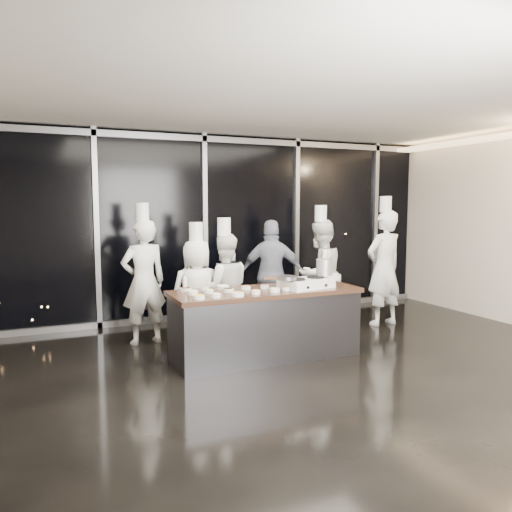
{
  "coord_description": "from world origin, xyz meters",
  "views": [
    {
      "loc": [
        -2.68,
        -4.86,
        2.0
      ],
      "look_at": [
        -0.0,
        1.2,
        1.3
      ],
      "focal_mm": 35.0,
      "sensor_mm": 36.0,
      "label": 1
    }
  ],
  "objects_px": {
    "chef_center": "(224,288)",
    "demo_counter": "(266,323)",
    "stock_pot": "(324,267)",
    "chef_side": "(384,267)",
    "frying_pan": "(286,278)",
    "guest": "(272,274)",
    "chef_right": "(320,274)",
    "chef_far_left": "(144,281)",
    "stove": "(306,283)",
    "chef_left": "(197,292)"
  },
  "relations": [
    {
      "from": "stove",
      "to": "frying_pan",
      "type": "distance_m",
      "value": 0.35
    },
    {
      "from": "frying_pan",
      "to": "stock_pot",
      "type": "xyz_separation_m",
      "value": [
        0.65,
        0.13,
        0.09
      ]
    },
    {
      "from": "frying_pan",
      "to": "demo_counter",
      "type": "bearing_deg",
      "value": 127.89
    },
    {
      "from": "demo_counter",
      "to": "stove",
      "type": "xyz_separation_m",
      "value": [
        0.53,
        -0.12,
        0.51
      ]
    },
    {
      "from": "chef_far_left",
      "to": "chef_left",
      "type": "bearing_deg",
      "value": 136.22
    },
    {
      "from": "stove",
      "to": "chef_right",
      "type": "height_order",
      "value": "chef_right"
    },
    {
      "from": "chef_far_left",
      "to": "chef_right",
      "type": "xyz_separation_m",
      "value": [
        2.77,
        -0.24,
        -0.03
      ]
    },
    {
      "from": "frying_pan",
      "to": "guest",
      "type": "xyz_separation_m",
      "value": [
        0.54,
        1.52,
        -0.19
      ]
    },
    {
      "from": "chef_far_left",
      "to": "chef_side",
      "type": "relative_size",
      "value": 0.95
    },
    {
      "from": "demo_counter",
      "to": "chef_right",
      "type": "xyz_separation_m",
      "value": [
        1.46,
        1.07,
        0.43
      ]
    },
    {
      "from": "demo_counter",
      "to": "chef_right",
      "type": "height_order",
      "value": "chef_right"
    },
    {
      "from": "demo_counter",
      "to": "chef_center",
      "type": "xyz_separation_m",
      "value": [
        -0.25,
        0.86,
        0.35
      ]
    },
    {
      "from": "guest",
      "to": "chef_right",
      "type": "height_order",
      "value": "chef_right"
    },
    {
      "from": "frying_pan",
      "to": "chef_side",
      "type": "bearing_deg",
      "value": 11.95
    },
    {
      "from": "chef_center",
      "to": "demo_counter",
      "type": "bearing_deg",
      "value": 116.58
    },
    {
      "from": "chef_far_left",
      "to": "chef_center",
      "type": "relative_size",
      "value": 1.11
    },
    {
      "from": "stock_pot",
      "to": "chef_center",
      "type": "xyz_separation_m",
      "value": [
        -1.1,
        0.9,
        -0.35
      ]
    },
    {
      "from": "demo_counter",
      "to": "stock_pot",
      "type": "height_order",
      "value": "stock_pot"
    },
    {
      "from": "frying_pan",
      "to": "chef_left",
      "type": "height_order",
      "value": "chef_left"
    },
    {
      "from": "stock_pot",
      "to": "chef_far_left",
      "type": "distance_m",
      "value": 2.56
    },
    {
      "from": "stove",
      "to": "chef_center",
      "type": "xyz_separation_m",
      "value": [
        -0.78,
        0.97,
        -0.16
      ]
    },
    {
      "from": "stove",
      "to": "chef_side",
      "type": "height_order",
      "value": "chef_side"
    },
    {
      "from": "chef_far_left",
      "to": "chef_center",
      "type": "xyz_separation_m",
      "value": [
        1.05,
        -0.46,
        -0.11
      ]
    },
    {
      "from": "stock_pot",
      "to": "stove",
      "type": "bearing_deg",
      "value": -167.49
    },
    {
      "from": "stove",
      "to": "chef_left",
      "type": "distance_m",
      "value": 1.55
    },
    {
      "from": "stove",
      "to": "chef_side",
      "type": "relative_size",
      "value": 0.35
    },
    {
      "from": "chef_right",
      "to": "guest",
      "type": "bearing_deg",
      "value": -39.04
    },
    {
      "from": "chef_far_left",
      "to": "chef_right",
      "type": "relative_size",
      "value": 1.02
    },
    {
      "from": "chef_far_left",
      "to": "chef_left",
      "type": "height_order",
      "value": "chef_far_left"
    },
    {
      "from": "stock_pot",
      "to": "chef_right",
      "type": "distance_m",
      "value": 1.3
    },
    {
      "from": "stove",
      "to": "stock_pot",
      "type": "relative_size",
      "value": 3.38
    },
    {
      "from": "stock_pot",
      "to": "chef_side",
      "type": "xyz_separation_m",
      "value": [
        1.69,
        0.88,
        -0.19
      ]
    },
    {
      "from": "demo_counter",
      "to": "chef_far_left",
      "type": "distance_m",
      "value": 1.91
    },
    {
      "from": "chef_left",
      "to": "guest",
      "type": "relative_size",
      "value": 1.0
    },
    {
      "from": "stock_pot",
      "to": "frying_pan",
      "type": "bearing_deg",
      "value": -168.84
    },
    {
      "from": "chef_far_left",
      "to": "guest",
      "type": "relative_size",
      "value": 1.15
    },
    {
      "from": "stove",
      "to": "chef_left",
      "type": "height_order",
      "value": "chef_left"
    },
    {
      "from": "chef_far_left",
      "to": "stove",
      "type": "bearing_deg",
      "value": 134.0
    },
    {
      "from": "stock_pot",
      "to": "chef_left",
      "type": "xyz_separation_m",
      "value": [
        -1.51,
        0.9,
        -0.37
      ]
    },
    {
      "from": "chef_far_left",
      "to": "chef_side",
      "type": "distance_m",
      "value": 3.88
    },
    {
      "from": "frying_pan",
      "to": "stove",
      "type": "bearing_deg",
      "value": -1.55
    },
    {
      "from": "demo_counter",
      "to": "guest",
      "type": "relative_size",
      "value": 1.41
    },
    {
      "from": "stock_pot",
      "to": "chef_center",
      "type": "distance_m",
      "value": 1.47
    },
    {
      "from": "stove",
      "to": "frying_pan",
      "type": "height_order",
      "value": "frying_pan"
    },
    {
      "from": "stove",
      "to": "demo_counter",
      "type": "bearing_deg",
      "value": 156.26
    },
    {
      "from": "chef_center",
      "to": "guest",
      "type": "height_order",
      "value": "chef_center"
    },
    {
      "from": "chef_center",
      "to": "chef_right",
      "type": "relative_size",
      "value": 0.91
    },
    {
      "from": "stove",
      "to": "stock_pot",
      "type": "distance_m",
      "value": 0.37
    },
    {
      "from": "frying_pan",
      "to": "chef_side",
      "type": "relative_size",
      "value": 0.22
    },
    {
      "from": "stock_pot",
      "to": "chef_side",
      "type": "distance_m",
      "value": 1.92
    }
  ]
}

